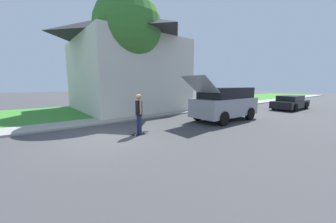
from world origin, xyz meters
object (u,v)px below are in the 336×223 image
at_px(suv_parked, 225,103).
at_px(skateboard, 139,133).
at_px(car_down_street, 290,103).
at_px(lawn_tree_near, 128,27).
at_px(skateboarder, 139,112).

relative_size(suv_parked, skateboard, 6.21).
bearing_deg(skateboard, car_down_street, 86.92).
xyz_separation_m(suv_parked, skateboard, (-0.26, -5.91, -1.00)).
height_order(suv_parked, car_down_street, suv_parked).
distance_m(lawn_tree_near, skateboard, 8.24).
bearing_deg(lawn_tree_near, suv_parked, 34.27).
bearing_deg(suv_parked, skateboarder, -92.56).
bearing_deg(suv_parked, lawn_tree_near, -145.73).
height_order(car_down_street, skateboard, car_down_street).
distance_m(skateboarder, skateboard, 0.93).
distance_m(suv_parked, car_down_street, 9.09).
bearing_deg(skateboard, suv_parked, 87.44).
height_order(lawn_tree_near, suv_parked, lawn_tree_near).
xyz_separation_m(lawn_tree_near, skateboarder, (5.18, -2.19, -5.09)).
distance_m(suv_parked, skateboarder, 5.91).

